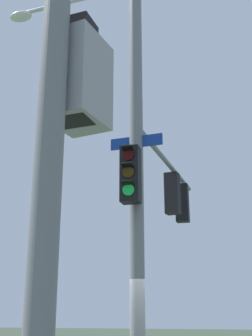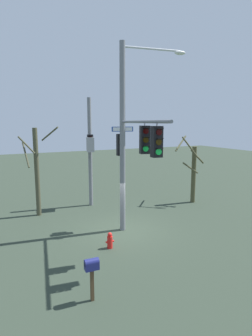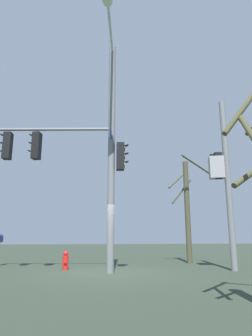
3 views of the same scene
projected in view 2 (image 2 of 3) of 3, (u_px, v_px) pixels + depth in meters
ground_plane at (122, 231)px, 14.32m from camera, size 80.00×80.00×0.00m
main_signal_pole_assembly at (131, 134)px, 12.91m from camera, size 4.17×5.95×9.33m
secondary_pole_assembly at (90, 149)px, 17.98m from camera, size 0.61×0.88×7.11m
fire_hydrant at (110, 241)px, 12.31m from camera, size 0.38×0.24×0.73m
mailbox at (92, 268)px, 8.55m from camera, size 0.45×0.26×1.41m
bare_tree_behind_pole at (193, 171)px, 19.10m from camera, size 1.80×2.28×4.60m
bare_tree_across_street at (37, 169)px, 16.31m from camera, size 2.20×2.17×5.31m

